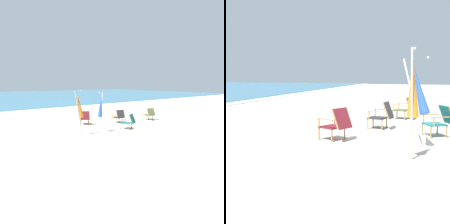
% 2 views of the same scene
% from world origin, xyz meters
% --- Properties ---
extents(ground_plane, '(80.00, 80.00, 0.00)m').
position_xyz_m(ground_plane, '(0.00, 0.00, 0.00)').
color(ground_plane, '#B7AF9E').
extents(sea, '(80.00, 40.00, 0.10)m').
position_xyz_m(sea, '(0.00, 29.85, 0.05)').
color(sea, teal).
rests_on(sea, ground).
extents(surf_band, '(80.00, 1.10, 0.06)m').
position_xyz_m(surf_band, '(0.00, 9.55, 0.03)').
color(surf_band, white).
rests_on(surf_band, ground).
extents(beach_chair_back_right, '(0.84, 0.89, 0.81)m').
position_xyz_m(beach_chair_back_right, '(-0.12, -1.04, 0.43)').
color(beach_chair_back_right, '#196066').
rests_on(beach_chair_back_right, ground).
extents(beach_chair_front_right, '(0.82, 0.88, 0.81)m').
position_xyz_m(beach_chair_front_right, '(-1.42, 1.39, 0.43)').
color(beach_chair_front_right, maroon).
rests_on(beach_chair_front_right, ground).
extents(beach_chair_mid_center, '(0.67, 0.77, 0.81)m').
position_xyz_m(beach_chair_mid_center, '(0.51, 0.57, 0.43)').
color(beach_chair_mid_center, '#28282D').
rests_on(beach_chair_mid_center, ground).
extents(beach_chair_back_left, '(0.72, 0.85, 0.79)m').
position_xyz_m(beach_chair_back_left, '(2.71, 0.09, 0.42)').
color(beach_chair_back_left, '#515B33').
rests_on(beach_chair_back_left, ground).
extents(umbrella_furled_orange, '(0.43, 0.25, 2.11)m').
position_xyz_m(umbrella_furled_orange, '(-2.76, -0.48, 1.38)').
color(umbrella_furled_orange, '#B7B2A8').
rests_on(umbrella_furled_orange, ground).
extents(umbrella_furled_blue, '(0.71, 0.69, 1.99)m').
position_xyz_m(umbrella_furled_blue, '(-1.59, -0.53, 1.30)').
color(umbrella_furled_blue, '#B7B2A8').
rests_on(umbrella_furled_blue, ground).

